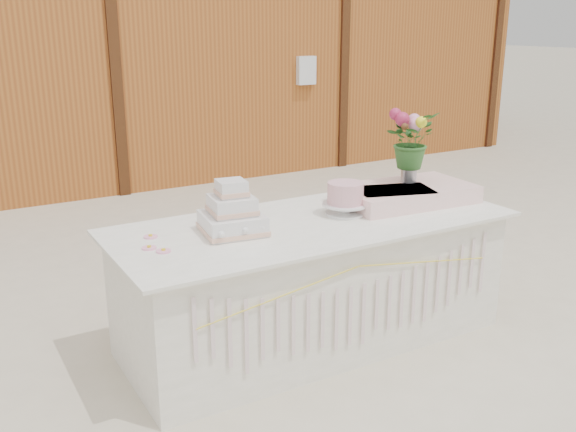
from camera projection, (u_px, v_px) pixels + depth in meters
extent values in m
plane|color=beige|center=(312.00, 338.00, 4.01)|extent=(80.00, 80.00, 0.00)
cube|color=#9B5720|center=(72.00, 52.00, 8.52)|extent=(12.00, 4.00, 3.00)
cube|color=white|center=(313.00, 283.00, 3.90)|extent=(2.28, 0.88, 0.75)
cube|color=white|center=(314.00, 222.00, 3.78)|extent=(2.40, 1.00, 0.02)
cube|color=white|center=(232.00, 223.00, 3.55)|extent=(0.36, 0.36, 0.11)
cube|color=#EEB396|center=(233.00, 229.00, 3.56)|extent=(0.37, 0.37, 0.03)
cube|color=white|center=(232.00, 205.00, 3.52)|extent=(0.26, 0.26, 0.10)
cube|color=#EEB396|center=(232.00, 210.00, 3.53)|extent=(0.27, 0.27, 0.03)
cube|color=white|center=(231.00, 188.00, 3.49)|extent=(0.17, 0.17, 0.09)
cube|color=#EEB396|center=(232.00, 192.00, 3.50)|extent=(0.18, 0.18, 0.03)
cylinder|color=white|center=(345.00, 213.00, 3.90)|extent=(0.24, 0.24, 0.01)
cylinder|color=white|center=(345.00, 209.00, 3.89)|extent=(0.07, 0.07, 0.04)
cylinder|color=white|center=(345.00, 204.00, 3.88)|extent=(0.28, 0.28, 0.01)
cylinder|color=#E8A7AD|center=(345.00, 193.00, 3.86)|extent=(0.22, 0.22, 0.13)
cube|color=#FFD2CD|center=(405.00, 194.00, 4.16)|extent=(0.90, 0.56, 0.11)
cylinder|color=#A7A7AC|center=(409.00, 171.00, 4.22)|extent=(0.10, 0.10, 0.14)
imported|color=#316628|center=(411.00, 133.00, 4.15)|extent=(0.40, 0.37, 0.37)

